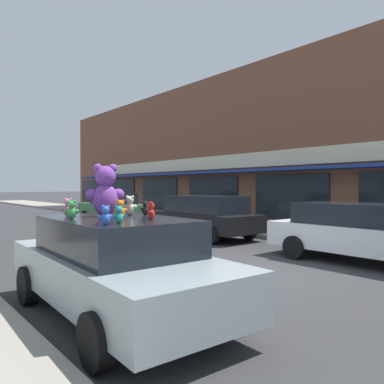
{
  "coord_description": "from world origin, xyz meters",
  "views": [
    {
      "loc": [
        -5.9,
        -5.51,
        1.87
      ],
      "look_at": [
        -1.1,
        0.28,
        1.76
      ],
      "focal_mm": 35.0,
      "sensor_mm": 36.0,
      "label": 1
    }
  ],
  "objects_px": {
    "teddy_bear_orange": "(121,209)",
    "teddy_bear_cream": "(130,206)",
    "plush_art_car": "(116,264)",
    "teddy_bear_giant": "(105,191)",
    "teddy_bear_green": "(72,210)",
    "teddy_bear_red": "(151,211)",
    "parked_car_far_right": "(113,208)",
    "teddy_bear_teal": "(119,215)",
    "parked_car_far_left": "(366,231)",
    "parked_car_far_center": "(206,215)",
    "teddy_bear_black": "(145,208)",
    "teddy_bear_blue": "(106,215)",
    "teddy_bear_pink": "(68,207)"
  },
  "relations": [
    {
      "from": "plush_art_car",
      "to": "teddy_bear_black",
      "type": "relative_size",
      "value": 19.7
    },
    {
      "from": "plush_art_car",
      "to": "teddy_bear_red",
      "type": "relative_size",
      "value": 17.81
    },
    {
      "from": "plush_art_car",
      "to": "teddy_bear_green",
      "type": "bearing_deg",
      "value": 163.86
    },
    {
      "from": "teddy_bear_black",
      "to": "parked_car_far_center",
      "type": "xyz_separation_m",
      "value": [
        5.84,
        5.12,
        -0.7
      ]
    },
    {
      "from": "teddy_bear_pink",
      "to": "teddy_bear_green",
      "type": "bearing_deg",
      "value": 111.57
    },
    {
      "from": "teddy_bear_blue",
      "to": "teddy_bear_black",
      "type": "relative_size",
      "value": 1.05
    },
    {
      "from": "parked_car_far_right",
      "to": "teddy_bear_teal",
      "type": "bearing_deg",
      "value": -117.44
    },
    {
      "from": "teddy_bear_giant",
      "to": "parked_car_far_center",
      "type": "xyz_separation_m",
      "value": [
        6.48,
        5.02,
        -0.97
      ]
    },
    {
      "from": "teddy_bear_orange",
      "to": "teddy_bear_green",
      "type": "distance_m",
      "value": 0.68
    },
    {
      "from": "parked_car_far_right",
      "to": "teddy_bear_green",
      "type": "bearing_deg",
      "value": -119.97
    },
    {
      "from": "teddy_bear_teal",
      "to": "parked_car_far_center",
      "type": "relative_size",
      "value": 0.05
    },
    {
      "from": "teddy_bear_black",
      "to": "teddy_bear_cream",
      "type": "bearing_deg",
      "value": -24.84
    },
    {
      "from": "teddy_bear_black",
      "to": "teddy_bear_orange",
      "type": "bearing_deg",
      "value": 35.81
    },
    {
      "from": "teddy_bear_giant",
      "to": "teddy_bear_black",
      "type": "bearing_deg",
      "value": -169.44
    },
    {
      "from": "parked_car_far_left",
      "to": "parked_car_far_right",
      "type": "xyz_separation_m",
      "value": [
        -0.0,
        12.96,
        -0.0
      ]
    },
    {
      "from": "teddy_bear_teal",
      "to": "teddy_bear_giant",
      "type": "bearing_deg",
      "value": -109.58
    },
    {
      "from": "teddy_bear_orange",
      "to": "teddy_bear_cream",
      "type": "bearing_deg",
      "value": -114.43
    },
    {
      "from": "teddy_bear_red",
      "to": "teddy_bear_teal",
      "type": "xyz_separation_m",
      "value": [
        -0.61,
        -0.22,
        -0.01
      ]
    },
    {
      "from": "teddy_bear_giant",
      "to": "teddy_bear_cream",
      "type": "relative_size",
      "value": 2.54
    },
    {
      "from": "teddy_bear_green",
      "to": "teddy_bear_teal",
      "type": "relative_size",
      "value": 1.19
    },
    {
      "from": "plush_art_car",
      "to": "parked_car_far_right",
      "type": "height_order",
      "value": "parked_car_far_right"
    },
    {
      "from": "parked_car_far_left",
      "to": "teddy_bear_teal",
      "type": "bearing_deg",
      "value": -177.98
    },
    {
      "from": "teddy_bear_giant",
      "to": "teddy_bear_pink",
      "type": "xyz_separation_m",
      "value": [
        -0.4,
        0.43,
        -0.25
      ]
    },
    {
      "from": "teddy_bear_pink",
      "to": "teddy_bear_teal",
      "type": "distance_m",
      "value": 1.53
    },
    {
      "from": "plush_art_car",
      "to": "teddy_bear_green",
      "type": "distance_m",
      "value": 1.0
    },
    {
      "from": "teddy_bear_orange",
      "to": "teddy_bear_pink",
      "type": "bearing_deg",
      "value": -36.88
    },
    {
      "from": "teddy_bear_blue",
      "to": "parked_car_far_center",
      "type": "relative_size",
      "value": 0.06
    },
    {
      "from": "teddy_bear_giant",
      "to": "teddy_bear_black",
      "type": "height_order",
      "value": "teddy_bear_giant"
    },
    {
      "from": "teddy_bear_teal",
      "to": "parked_car_far_left",
      "type": "relative_size",
      "value": 0.05
    },
    {
      "from": "teddy_bear_teal",
      "to": "teddy_bear_blue",
      "type": "distance_m",
      "value": 0.19
    },
    {
      "from": "teddy_bear_black",
      "to": "parked_car_far_center",
      "type": "distance_m",
      "value": 7.8
    },
    {
      "from": "teddy_bear_giant",
      "to": "parked_car_far_right",
      "type": "height_order",
      "value": "teddy_bear_giant"
    },
    {
      "from": "teddy_bear_orange",
      "to": "teddy_bear_green",
      "type": "xyz_separation_m",
      "value": [
        -0.64,
        0.21,
        0.0
      ]
    },
    {
      "from": "plush_art_car",
      "to": "teddy_bear_black",
      "type": "height_order",
      "value": "teddy_bear_black"
    },
    {
      "from": "plush_art_car",
      "to": "teddy_bear_giant",
      "type": "distance_m",
      "value": 1.09
    },
    {
      "from": "teddy_bear_red",
      "to": "teddy_bear_teal",
      "type": "height_order",
      "value": "teddy_bear_red"
    },
    {
      "from": "teddy_bear_giant",
      "to": "teddy_bear_red",
      "type": "xyz_separation_m",
      "value": [
        0.24,
        -0.87,
        -0.26
      ]
    },
    {
      "from": "teddy_bear_giant",
      "to": "parked_car_far_right",
      "type": "distance_m",
      "value": 13.77
    },
    {
      "from": "teddy_bear_orange",
      "to": "parked_car_far_right",
      "type": "bearing_deg",
      "value": -96.87
    },
    {
      "from": "teddy_bear_pink",
      "to": "teddy_bear_blue",
      "type": "height_order",
      "value": "teddy_bear_pink"
    },
    {
      "from": "teddy_bear_orange",
      "to": "teddy_bear_black",
      "type": "bearing_deg",
      "value": -138.32
    },
    {
      "from": "teddy_bear_cream",
      "to": "parked_car_far_left",
      "type": "bearing_deg",
      "value": -141.21
    },
    {
      "from": "teddy_bear_green",
      "to": "parked_car_far_center",
      "type": "xyz_separation_m",
      "value": [
        7.05,
        5.13,
        -0.72
      ]
    },
    {
      "from": "teddy_bear_cream",
      "to": "teddy_bear_red",
      "type": "xyz_separation_m",
      "value": [
        -0.21,
        -0.93,
        -0.03
      ]
    },
    {
      "from": "plush_art_car",
      "to": "teddy_bear_teal",
      "type": "distance_m",
      "value": 1.18
    },
    {
      "from": "teddy_bear_green",
      "to": "parked_car_far_center",
      "type": "bearing_deg",
      "value": -105.73
    },
    {
      "from": "teddy_bear_red",
      "to": "parked_car_far_left",
      "type": "height_order",
      "value": "teddy_bear_red"
    },
    {
      "from": "teddy_bear_black",
      "to": "parked_car_far_right",
      "type": "height_order",
      "value": "teddy_bear_black"
    },
    {
      "from": "teddy_bear_cream",
      "to": "teddy_bear_orange",
      "type": "xyz_separation_m",
      "value": [
        -0.37,
        -0.37,
        -0.02
      ]
    },
    {
      "from": "plush_art_car",
      "to": "teddy_bear_cream",
      "type": "relative_size",
      "value": 14.13
    }
  ]
}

